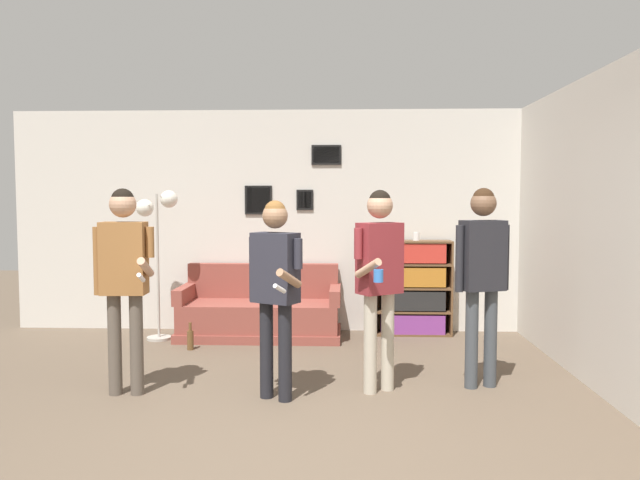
{
  "coord_description": "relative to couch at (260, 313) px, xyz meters",
  "views": [
    {
      "loc": [
        0.39,
        -3.7,
        1.63
      ],
      "look_at": [
        0.17,
        1.95,
        1.25
      ],
      "focal_mm": 35.0,
      "sensor_mm": 36.0,
      "label": 1
    }
  ],
  "objects": [
    {
      "name": "person_player_foreground_center",
      "position": [
        0.43,
        -2.27,
        0.7
      ],
      "size": [
        0.45,
        0.58,
        1.61
      ],
      "color": "black",
      "rests_on": "ground_plane"
    },
    {
      "name": "ground_plane",
      "position": [
        0.6,
        -3.51,
        -0.28
      ],
      "size": [
        20.0,
        20.0,
        0.0
      ],
      "primitive_type": "plane",
      "color": "brown"
    },
    {
      "name": "person_player_foreground_left",
      "position": [
        -0.82,
        -2.2,
        0.77
      ],
      "size": [
        0.51,
        0.45,
        1.71
      ],
      "color": "brown",
      "rests_on": "ground_plane"
    },
    {
      "name": "bookshelf",
      "position": [
        1.8,
        0.2,
        0.28
      ],
      "size": [
        0.92,
        0.3,
        1.13
      ],
      "color": "brown",
      "rests_on": "ground_plane"
    },
    {
      "name": "wall_right",
      "position": [
        3.13,
        -1.56,
        1.07
      ],
      "size": [
        0.06,
        6.31,
        2.7
      ],
      "color": "beige",
      "rests_on": "ground_plane"
    },
    {
      "name": "person_spectator_near_bookshelf",
      "position": [
        2.17,
        -1.88,
        0.78
      ],
      "size": [
        0.48,
        0.3,
        1.72
      ],
      "color": "#3D4247",
      "rests_on": "ground_plane"
    },
    {
      "name": "bottle_on_floor",
      "position": [
        -0.67,
        -0.66,
        -0.17
      ],
      "size": [
        0.07,
        0.07,
        0.3
      ],
      "color": "brown",
      "rests_on": "ground_plane"
    },
    {
      "name": "floor_lamp",
      "position": [
        -1.15,
        -0.19,
        1.05
      ],
      "size": [
        0.48,
        0.28,
        1.72
      ],
      "color": "#ADA89E",
      "rests_on": "ground_plane"
    },
    {
      "name": "couch",
      "position": [
        0.0,
        0.0,
        0.0
      ],
      "size": [
        1.88,
        0.8,
        0.84
      ],
      "color": "brown",
      "rests_on": "ground_plane"
    },
    {
      "name": "person_watcher_holding_cup",
      "position": [
        1.28,
        -2.04,
        0.77
      ],
      "size": [
        0.43,
        0.57,
        1.7
      ],
      "color": "#B7AD99",
      "rests_on": "ground_plane"
    },
    {
      "name": "wall_back",
      "position": [
        0.6,
        0.42,
        1.07
      ],
      "size": [
        7.4,
        0.08,
        2.7
      ],
      "color": "beige",
      "rests_on": "ground_plane"
    },
    {
      "name": "drinking_cup",
      "position": [
        1.84,
        0.2,
        0.9
      ],
      "size": [
        0.08,
        0.08,
        0.1
      ],
      "color": "white",
      "rests_on": "bookshelf"
    }
  ]
}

